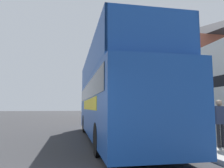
{
  "coord_description": "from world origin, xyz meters",
  "views": [
    {
      "loc": [
        0.98,
        -3.14,
        1.52
      ],
      "look_at": [
        2.77,
        5.88,
        2.51
      ],
      "focal_mm": 35.0,
      "sensor_mm": 36.0,
      "label": 1
    }
  ],
  "objects_px": {
    "tour_bus": "(114,101)",
    "parked_car_ahead_of_bus": "(101,116)",
    "pedestrian_second": "(220,118)",
    "lamp_post_nearest": "(175,66)",
    "pedestrian_third": "(198,116)",
    "lamp_post_second": "(128,80)"
  },
  "relations": [
    {
      "from": "tour_bus",
      "to": "parked_car_ahead_of_bus",
      "type": "xyz_separation_m",
      "value": [
        0.66,
        8.57,
        -1.07
      ]
    },
    {
      "from": "pedestrian_second",
      "to": "lamp_post_nearest",
      "type": "bearing_deg",
      "value": 117.3
    },
    {
      "from": "pedestrian_third",
      "to": "lamp_post_nearest",
      "type": "xyz_separation_m",
      "value": [
        -1.03,
        -0.07,
        2.14
      ]
    },
    {
      "from": "lamp_post_nearest",
      "to": "lamp_post_second",
      "type": "distance_m",
      "value": 7.39
    },
    {
      "from": "lamp_post_second",
      "to": "tour_bus",
      "type": "bearing_deg",
      "value": -112.05
    },
    {
      "from": "tour_bus",
      "to": "pedestrian_second",
      "type": "relative_size",
      "value": 6.82
    },
    {
      "from": "tour_bus",
      "to": "lamp_post_second",
      "type": "relative_size",
      "value": 2.24
    },
    {
      "from": "pedestrian_second",
      "to": "lamp_post_second",
      "type": "height_order",
      "value": "lamp_post_second"
    },
    {
      "from": "pedestrian_third",
      "to": "lamp_post_nearest",
      "type": "distance_m",
      "value": 2.38
    },
    {
      "from": "pedestrian_second",
      "to": "lamp_post_second",
      "type": "distance_m",
      "value": 9.33
    },
    {
      "from": "parked_car_ahead_of_bus",
      "to": "pedestrian_second",
      "type": "bearing_deg",
      "value": -80.12
    },
    {
      "from": "lamp_post_nearest",
      "to": "parked_car_ahead_of_bus",
      "type": "bearing_deg",
      "value": 98.95
    },
    {
      "from": "tour_bus",
      "to": "pedestrian_third",
      "type": "xyz_separation_m",
      "value": [
        3.34,
        -1.79,
        -0.65
      ]
    },
    {
      "from": "tour_bus",
      "to": "pedestrian_third",
      "type": "bearing_deg",
      "value": -27.71
    },
    {
      "from": "parked_car_ahead_of_bus",
      "to": "lamp_post_second",
      "type": "xyz_separation_m",
      "value": [
        1.58,
        -3.05,
        2.83
      ]
    },
    {
      "from": "pedestrian_third",
      "to": "lamp_post_nearest",
      "type": "bearing_deg",
      "value": -176.38
    },
    {
      "from": "parked_car_ahead_of_bus",
      "to": "pedestrian_third",
      "type": "height_order",
      "value": "pedestrian_third"
    },
    {
      "from": "tour_bus",
      "to": "lamp_post_nearest",
      "type": "bearing_deg",
      "value": -38.36
    },
    {
      "from": "lamp_post_nearest",
      "to": "tour_bus",
      "type": "bearing_deg",
      "value": 141.12
    },
    {
      "from": "tour_bus",
      "to": "lamp_post_nearest",
      "type": "relative_size",
      "value": 2.46
    },
    {
      "from": "parked_car_ahead_of_bus",
      "to": "lamp_post_second",
      "type": "height_order",
      "value": "lamp_post_second"
    },
    {
      "from": "pedestrian_second",
      "to": "pedestrian_third",
      "type": "bearing_deg",
      "value": 82.5
    }
  ]
}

